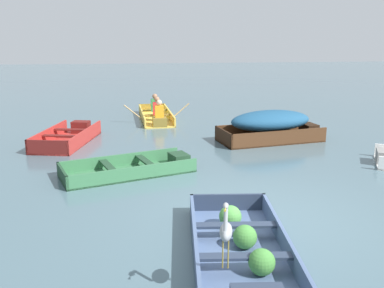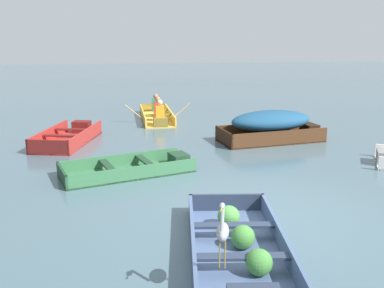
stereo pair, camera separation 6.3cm
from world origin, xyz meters
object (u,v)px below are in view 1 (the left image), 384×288
at_px(skiff_dark_varnish_near_moored, 271,123).
at_px(heron_on_dinghy, 226,230).
at_px(skiff_red_outer_moored, 69,137).
at_px(rowboat_yellow_with_crew, 156,115).
at_px(dinghy_slate_blue_foreground, 242,249).
at_px(skiff_green_mid_moored, 133,169).

xyz_separation_m(skiff_dark_varnish_near_moored, heron_on_dinghy, (-2.82, -7.18, 0.35)).
xyz_separation_m(skiff_red_outer_moored, rowboat_yellow_with_crew, (2.58, 2.79, 0.06)).
height_order(dinghy_slate_blue_foreground, skiff_dark_varnish_near_moored, skiff_dark_varnish_near_moored).
distance_m(skiff_red_outer_moored, heron_on_dinghy, 8.34).
bearing_deg(skiff_green_mid_moored, rowboat_yellow_with_crew, 82.30).
bearing_deg(heron_on_dinghy, skiff_green_mid_moored, 102.22).
relative_size(skiff_green_mid_moored, rowboat_yellow_with_crew, 0.94).
bearing_deg(skiff_red_outer_moored, rowboat_yellow_with_crew, 47.23).
xyz_separation_m(skiff_dark_varnish_near_moored, skiff_red_outer_moored, (-5.65, 0.63, -0.36)).
bearing_deg(skiff_red_outer_moored, dinghy_slate_blue_foreground, -65.00).
bearing_deg(skiff_green_mid_moored, dinghy_slate_blue_foreground, -69.57).
distance_m(skiff_red_outer_moored, rowboat_yellow_with_crew, 3.81).
height_order(skiff_green_mid_moored, heron_on_dinghy, heron_on_dinghy).
relative_size(skiff_red_outer_moored, rowboat_yellow_with_crew, 0.88).
distance_m(skiff_dark_varnish_near_moored, skiff_red_outer_moored, 5.69).
bearing_deg(dinghy_slate_blue_foreground, rowboat_yellow_with_crew, 93.85).
distance_m(dinghy_slate_blue_foreground, skiff_red_outer_moored, 7.67).
relative_size(dinghy_slate_blue_foreground, rowboat_yellow_with_crew, 0.98).
distance_m(skiff_green_mid_moored, rowboat_yellow_with_crew, 5.91).
relative_size(skiff_dark_varnish_near_moored, skiff_red_outer_moored, 1.09).
xyz_separation_m(dinghy_slate_blue_foreground, heron_on_dinghy, (-0.42, -0.86, 0.72)).
bearing_deg(skiff_dark_varnish_near_moored, skiff_red_outer_moored, 173.66).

